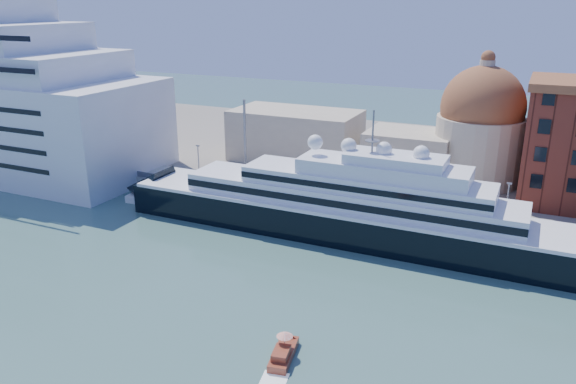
% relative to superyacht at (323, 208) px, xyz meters
% --- Properties ---
extents(ground, '(400.00, 400.00, 0.00)m').
position_rel_superyacht_xyz_m(ground, '(-0.66, -23.00, -4.51)').
color(ground, '#355B54').
rests_on(ground, ground).
extents(quay, '(180.00, 10.00, 2.50)m').
position_rel_superyacht_xyz_m(quay, '(-0.66, 11.00, -3.26)').
color(quay, gray).
rests_on(quay, ground).
extents(land, '(260.00, 72.00, 2.00)m').
position_rel_superyacht_xyz_m(land, '(-0.66, 52.00, -3.51)').
color(land, slate).
rests_on(land, ground).
extents(quay_fence, '(180.00, 0.10, 1.20)m').
position_rel_superyacht_xyz_m(quay_fence, '(-0.66, 6.50, -1.41)').
color(quay_fence, slate).
rests_on(quay_fence, quay).
extents(superyacht, '(87.45, 12.12, 26.14)m').
position_rel_superyacht_xyz_m(superyacht, '(0.00, 0.00, 0.00)').
color(superyacht, black).
rests_on(superyacht, ground).
extents(service_barge, '(12.49, 4.97, 2.75)m').
position_rel_superyacht_xyz_m(service_barge, '(-35.41, -0.19, -3.72)').
color(service_barge, white).
rests_on(service_barge, ground).
extents(water_taxi, '(3.32, 6.80, 3.09)m').
position_rel_superyacht_xyz_m(water_taxi, '(9.47, -36.51, -3.77)').
color(water_taxi, maroon).
rests_on(water_taxi, ground).
extents(church, '(66.00, 18.00, 25.50)m').
position_rel_superyacht_xyz_m(church, '(5.73, 34.72, 6.40)').
color(church, beige).
rests_on(church, land).
extents(lamp_posts, '(120.80, 2.40, 18.00)m').
position_rel_superyacht_xyz_m(lamp_posts, '(-13.33, 9.27, 5.33)').
color(lamp_posts, slate).
rests_on(lamp_posts, quay).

